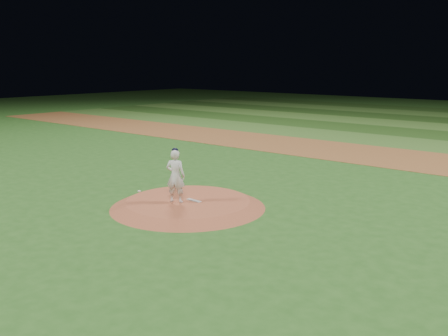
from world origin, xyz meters
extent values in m
plane|color=#25541B|center=(0.00, 0.00, 0.00)|extent=(120.00, 120.00, 0.00)
cube|color=brown|center=(0.00, 14.00, 0.01)|extent=(70.00, 6.00, 0.02)
cube|color=#3A6625|center=(0.00, 19.50, 0.01)|extent=(70.00, 5.00, 0.02)
cube|color=#224616|center=(0.00, 24.50, 0.01)|extent=(70.00, 5.00, 0.02)
cube|color=#3C6926|center=(0.00, 29.50, 0.01)|extent=(70.00, 5.00, 0.02)
cone|color=#9F4E31|center=(0.00, 0.00, 0.12)|extent=(5.50, 5.50, 0.25)
cube|color=beige|center=(0.22, 0.08, 0.27)|extent=(0.62, 0.17, 0.03)
ellipsoid|color=silver|center=(-2.21, -0.35, 0.29)|extent=(0.13, 0.13, 0.07)
imported|color=silver|center=(-0.16, -0.43, 1.19)|extent=(0.80, 0.68, 1.87)
ellipsoid|color=black|center=(-0.16, -0.43, 2.10)|extent=(0.22, 0.22, 0.15)
camera|label=1|loc=(11.94, -12.29, 5.03)|focal=40.00mm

